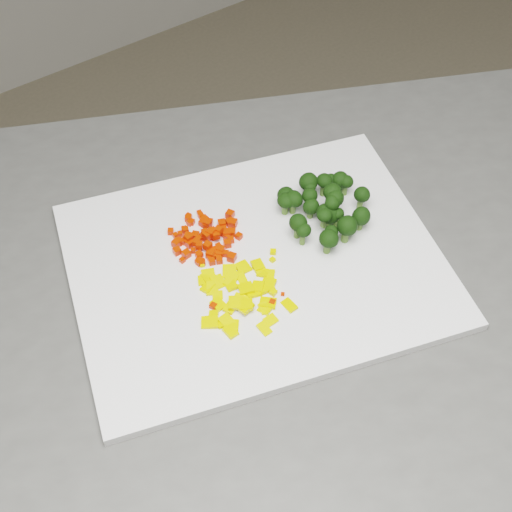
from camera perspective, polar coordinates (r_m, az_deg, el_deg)
counter_block at (r=1.22m, az=1.68°, el=-15.22°), size 1.19×1.04×0.90m
cutting_board at (r=0.84m, az=0.00°, el=-0.68°), size 0.50×0.44×0.01m
carrot_pile at (r=0.85m, az=-4.16°, el=1.92°), size 0.10×0.10×0.03m
pepper_pile at (r=0.80m, az=-1.17°, el=-3.20°), size 0.11×0.11×0.02m
broccoli_pile at (r=0.86m, az=5.58°, el=3.97°), size 0.11×0.11×0.05m
carrot_cube_0 at (r=0.85m, az=-3.03°, el=0.79°), size 0.01×0.01×0.01m
carrot_cube_1 at (r=0.86m, az=-4.07°, el=1.48°), size 0.01×0.01×0.01m
carrot_cube_2 at (r=0.86m, az=-5.78°, el=1.16°), size 0.01×0.01×0.01m
carrot_cube_3 at (r=0.89m, az=-4.55°, el=3.45°), size 0.01×0.01×0.01m
carrot_cube_4 at (r=0.88m, az=-2.09°, el=3.34°), size 0.01×0.01×0.01m
carrot_cube_5 at (r=0.86m, az=-2.62°, el=1.84°), size 0.01×0.01×0.01m
carrot_cube_6 at (r=0.85m, az=-3.65°, el=1.88°), size 0.01×0.01×0.01m
carrot_cube_7 at (r=0.84m, az=-5.59°, el=0.17°), size 0.01×0.01×0.01m
carrot_cube_8 at (r=0.85m, az=-3.30°, el=0.48°), size 0.01×0.01×0.01m
carrot_cube_9 at (r=0.85m, az=-4.12°, el=1.88°), size 0.01×0.01×0.01m
carrot_cube_10 at (r=0.84m, az=-3.75°, el=-0.14°), size 0.01×0.01×0.01m
carrot_cube_11 at (r=0.87m, az=-4.06°, el=2.48°), size 0.01×0.01×0.01m
carrot_cube_12 at (r=0.84m, az=-3.00°, el=0.36°), size 0.01×0.01×0.01m
carrot_cube_13 at (r=0.85m, az=-2.31°, el=1.00°), size 0.01×0.01×0.01m
carrot_cube_14 at (r=0.84m, az=-1.96°, el=-0.10°), size 0.01×0.01×0.01m
carrot_cube_15 at (r=0.87m, az=-6.84°, el=1.96°), size 0.01×0.01×0.01m
carrot_cube_16 at (r=0.84m, az=-4.57°, el=0.12°), size 0.01×0.01×0.01m
carrot_cube_17 at (r=0.85m, az=-3.93°, el=1.67°), size 0.01×0.01×0.01m
carrot_cube_18 at (r=0.86m, az=-5.41°, el=1.51°), size 0.01×0.01×0.01m
carrot_cube_19 at (r=0.84m, az=-2.42°, el=0.19°), size 0.01×0.01×0.01m
carrot_cube_20 at (r=0.87m, az=-2.58°, el=2.27°), size 0.01×0.01×0.01m
carrot_cube_21 at (r=0.87m, az=-6.46°, el=1.64°), size 0.01×0.01×0.01m
carrot_cube_22 at (r=0.88m, az=-5.16°, el=2.73°), size 0.01×0.01×0.01m
carrot_cube_23 at (r=0.86m, az=-3.48°, el=2.02°), size 0.01×0.01×0.01m
carrot_cube_24 at (r=0.88m, az=-4.43°, el=3.24°), size 0.01×0.01×0.01m
carrot_cube_25 at (r=0.84m, az=-2.94°, el=0.19°), size 0.01×0.01×0.01m
carrot_cube_26 at (r=0.87m, az=-2.75°, el=2.59°), size 0.01×0.01×0.01m
carrot_cube_27 at (r=0.87m, az=-6.09°, el=1.78°), size 0.01×0.01×0.01m
carrot_cube_28 at (r=0.86m, az=-4.86°, el=1.65°), size 0.01×0.01×0.01m
carrot_cube_29 at (r=0.86m, az=-1.38°, el=1.60°), size 0.01×0.01×0.01m
carrot_cube_30 at (r=0.88m, az=-4.12°, el=2.88°), size 0.01×0.01×0.01m
carrot_cube_31 at (r=0.84m, az=-4.28°, el=-0.52°), size 0.01×0.01×0.01m
carrot_cube_32 at (r=0.86m, az=-4.14°, el=1.61°), size 0.01×0.01×0.01m
carrot_cube_33 at (r=0.88m, az=-4.28°, el=2.65°), size 0.01×0.01×0.01m
carrot_cube_34 at (r=0.84m, az=-3.66°, el=0.17°), size 0.01×0.01×0.01m
carrot_cube_35 at (r=0.85m, az=-3.02°, el=2.07°), size 0.01×0.01×0.01m
carrot_cube_36 at (r=0.86m, az=-1.93°, el=1.89°), size 0.01×0.01×0.01m
carrot_cube_37 at (r=0.84m, az=-4.45°, el=-0.41°), size 0.01×0.01×0.01m
carrot_cube_38 at (r=0.88m, az=-3.74°, el=2.72°), size 0.01×0.01×0.01m
carrot_cube_39 at (r=0.85m, az=-5.36°, el=1.03°), size 0.01×0.01×0.01m
carrot_cube_40 at (r=0.84m, az=-2.99°, el=0.04°), size 0.01×0.01×0.01m
carrot_cube_41 at (r=0.86m, az=-2.02°, el=1.30°), size 0.01×0.01×0.01m
carrot_cube_42 at (r=0.87m, az=-5.66°, el=2.08°), size 0.01×0.01×0.01m
carrot_cube_43 at (r=0.84m, az=-4.57°, el=0.87°), size 0.01×0.01×0.01m
carrot_cube_44 at (r=0.88m, az=-5.32°, el=2.67°), size 0.01×0.01×0.01m
carrot_cube_45 at (r=0.87m, az=-4.12°, el=2.69°), size 0.01×0.01×0.01m
carrot_cube_46 at (r=0.84m, az=-5.92°, el=-0.33°), size 0.01×0.01×0.01m
carrot_cube_47 at (r=0.86m, az=-3.56°, el=1.68°), size 0.01×0.01×0.01m
carrot_cube_48 at (r=0.86m, az=-2.34°, el=1.59°), size 0.01×0.01×0.01m
carrot_cube_49 at (r=0.85m, az=-3.22°, el=1.69°), size 0.01×0.01×0.01m
carrot_cube_50 at (r=0.85m, az=-5.04°, el=0.44°), size 0.01×0.01×0.01m
carrot_cube_51 at (r=0.89m, az=-5.43°, el=3.20°), size 0.01×0.01×0.01m
carrot_cube_52 at (r=0.85m, az=-2.85°, el=0.50°), size 0.01×0.01×0.01m
carrot_cube_53 at (r=0.85m, az=-4.80°, el=1.09°), size 0.01×0.01×0.01m
carrot_cube_54 at (r=0.87m, az=-1.86°, el=2.65°), size 0.01×0.01×0.01m
carrot_cube_55 at (r=0.85m, az=-3.78°, el=0.87°), size 0.01×0.01×0.01m
carrot_cube_56 at (r=0.86m, az=-4.26°, el=1.55°), size 0.01×0.01×0.01m
carrot_cube_57 at (r=0.86m, az=-3.89°, el=2.63°), size 0.01×0.01×0.01m
carrot_cube_58 at (r=0.86m, az=-6.13°, el=1.16°), size 0.01×0.01×0.01m
carrot_cube_59 at (r=0.84m, az=-2.95°, el=-0.35°), size 0.01×0.01×0.01m
carrot_cube_60 at (r=0.87m, az=-5.77°, el=2.15°), size 0.01×0.01×0.01m
carrot_cube_61 at (r=0.84m, az=-3.37°, el=0.31°), size 0.01×0.01×0.01m
carrot_cube_62 at (r=0.86m, az=-3.45°, el=1.49°), size 0.01×0.01×0.01m
carrot_cube_63 at (r=0.84m, az=-3.89°, el=0.82°), size 0.01×0.01×0.01m
carrot_cube_64 at (r=0.88m, az=-5.42°, el=3.02°), size 0.01×0.01×0.01m
carrot_cube_65 at (r=0.85m, az=-5.43°, el=1.47°), size 0.01×0.01×0.01m
carrot_cube_66 at (r=0.84m, az=-3.27°, el=0.02°), size 0.01×0.01×0.01m
carrot_cube_67 at (r=0.86m, az=-3.42°, el=1.68°), size 0.01×0.01×0.01m
carrot_cube_68 at (r=0.87m, az=-3.50°, el=2.00°), size 0.01×0.01×0.01m
carrot_cube_69 at (r=0.87m, az=-2.11°, el=2.70°), size 0.01×0.01×0.01m
carrot_cube_70 at (r=0.85m, az=-4.61°, el=1.40°), size 0.01×0.01×0.01m
carrot_cube_71 at (r=0.85m, az=-6.34°, el=0.39°), size 0.01×0.01×0.01m
carrot_cube_72 at (r=0.84m, az=-4.59°, el=0.01°), size 0.01×0.01×0.01m
carrot_cube_73 at (r=0.84m, az=-4.56°, el=-0.55°), size 0.01×0.01×0.01m
carrot_cube_74 at (r=0.86m, az=-2.35°, el=1.84°), size 0.01×0.01×0.01m
carrot_cube_75 at (r=0.86m, az=-6.39°, el=1.00°), size 0.01×0.01×0.01m
carrot_cube_76 at (r=0.84m, az=-4.68°, el=-0.39°), size 0.01×0.01×0.01m
carrot_cube_77 at (r=0.84m, az=-3.55°, el=-0.44°), size 0.01×0.01×0.01m
pepper_chunk_0 at (r=0.83m, az=-0.97°, el=-0.87°), size 0.01×0.02×0.00m
pepper_chunk_1 at (r=0.80m, az=-3.03°, el=-3.89°), size 0.02×0.02×0.01m
pepper_chunk_2 at (r=0.82m, az=-3.75°, el=-1.73°), size 0.02×0.02×0.01m
pepper_chunk_3 at (r=0.81m, az=0.15°, el=-2.47°), size 0.02×0.02×0.01m
pepper_chunk_4 at (r=0.83m, az=0.14°, el=-0.74°), size 0.02×0.02×0.01m
pepper_chunk_5 at (r=0.80m, az=0.64°, el=-4.22°), size 0.01×0.02×0.00m
pepper_chunk_6 at (r=0.78m, az=-1.99°, el=-5.56°), size 0.02×0.02×0.00m
pepper_chunk_7 at (r=0.83m, az=-2.13°, el=-1.25°), size 0.02×0.02×0.01m
pepper_chunk_8 at (r=0.79m, az=-0.75°, el=-3.92°), size 0.02×0.02×0.01m
pepper_chunk_9 at (r=0.80m, az=0.96°, el=-3.77°), size 0.02×0.02×0.01m
pepper_chunk_10 at (r=0.81m, az=-3.54°, el=-2.62°), size 0.02×0.02×0.01m
pepper_chunk_11 at (r=0.81m, az=-1.99°, el=-2.39°), size 0.02×0.02×0.01m
pepper_chunk_12 at (r=0.79m, az=-1.65°, el=-3.75°), size 0.02×0.02×0.00m
pepper_chunk_13 at (r=0.82m, az=-3.03°, el=-2.09°), size 0.02×0.02×0.01m
pepper_chunk_14 at (r=0.83m, az=0.25°, el=-1.07°), size 0.01×0.02×0.01m
pepper_chunk_15 at (r=0.81m, az=-3.88°, el=-2.53°), size 0.02×0.02×0.01m
pepper_chunk_16 at (r=0.82m, az=1.02°, el=-2.23°), size 0.02×0.02×0.01m
pepper_chunk_17 at (r=0.82m, az=-2.03°, el=-1.93°), size 0.02×0.02×0.01m
pepper_chunk_18 at (r=0.80m, az=-2.07°, el=-4.16°), size 0.02×0.02×0.01m
pepper_chunk_19 at (r=0.79m, az=-2.73°, el=-5.30°), size 0.02×0.01×0.00m
pepper_chunk_20 at (r=0.82m, az=-3.83°, el=-1.60°), size 0.02×0.02×0.01m
pepper_chunk_21 at (r=0.78m, az=0.66°, el=-5.84°), size 0.01×0.02×0.01m
pepper_chunk_22 at (r=0.81m, az=-3.09°, el=-3.15°), size 0.02×0.02×0.00m
pepper_chunk_23 at (r=0.82m, az=-4.19°, el=-1.95°), size 0.02×0.02×0.00m
pepper_chunk_24 at (r=0.80m, az=-1.17°, el=-3.55°), size 0.02×0.02×0.01m
pepper_chunk_25 at (r=0.83m, az=-1.13°, el=-0.97°), size 0.02×0.02×0.01m
pepper_chunk_26 at (r=0.80m, az=0.82°, el=-4.12°), size 0.02×0.02×0.01m
pepper_chunk_27 at (r=0.83m, az=0.54°, el=-1.35°), size 0.02×0.02×0.01m
pepper_chunk_28 at (r=0.79m, az=-2.31°, el=-5.28°), size 0.02×0.02×0.01m
pepper_chunk_29 at (r=0.82m, az=-1.20°, el=-1.71°), size 0.01×0.02×0.01m
pepper_chunk_30 at (r=0.81m, az=0.80°, el=-2.52°), size 0.02×0.02×0.01m
pepper_chunk_31 at (r=0.79m, az=-0.86°, el=-4.05°), size 0.02×0.02×0.01m
pepper_chunk_32 at (r=0.79m, az=-3.72°, el=-5.32°), size 0.02×0.02×0.01m
pepper_chunk_33 at (r=0.79m, az=-3.41°, el=-4.80°), size 0.02×0.02×0.01m
pepper_chunk_34 at (r=0.80m, az=2.67°, el=-3.95°), size 0.01×0.02×0.01m
pepper_chunk_35 at (r=0.78m, az=-2.05°, el=-6.07°), size 0.01×0.02×0.01m
pepper_chunk_36 at (r=0.81m, az=-0.19°, el=-3.01°), size 0.02×0.02×0.01m
pepper_chunk_37 at (r=0.79m, az=1.18°, el=-5.16°), size 0.01×0.01×0.01m
pepper_chunk_38 at (r=0.82m, az=1.14°, el=-1.64°), size 0.02×0.02×0.01m
pepper_chunk_39 at (r=0.81m, az=-0.81°, el=-2.60°), size 0.02×0.02×0.01m
broccoli_floret_0 at (r=0.91m, az=5.96°, el=5.79°), size 0.02×0.02×0.02m
broccoli_floret_1 at (r=0.87m, az=6.25°, el=4.40°), size 0.03×0.03×0.03m
broccoli_floret_2 at (r=0.87m, az=5.83°, el=3.13°), size 0.03×0.03×0.03m
broccoli_floret_3 at (r=0.88m, az=2.97°, el=4.24°), size 0.03×0.03×0.03m
broccoli_floret_4 at (r=0.86m, az=6.02°, el=4.01°), size 0.02×0.02×0.03m
broccoli_floret_5 at (r=0.85m, az=5.43°, el=3.00°), size 0.03×0.03×0.03m
broccoli_floret_6 at (r=0.87m, az=6.48°, el=3.02°), size 0.02×0.02×0.03m
broccoli_floret_7 at (r=0.87m, az=8.32°, el=2.89°), size 0.03×0.03×0.03m
broccoli_floret_8 at (r=0.88m, az=2.34°, el=4.13°), size 0.03×0.03×0.03m
broccoli_floret_9 at (r=0.85m, az=3.33°, el=2.30°), size 0.03×0.03×0.03m
broccoli_floret_10 at (r=0.89m, az=2.36°, el=4.65°), size 0.03×0.03×0.03m
broccoli_floret_11 at (r=0.91m, az=6.77°, el=5.59°), size 0.02×0.02×0.02m
broccoli_floret_12 at (r=0.88m, az=4.37°, el=3.74°), size 0.03×0.03×0.03m
broccoli_floret_13 at (r=0.86m, az=7.25°, el=2.12°), size 0.03×0.03×0.02m
broccoli_floret_14 at (r=0.86m, az=6.05°, el=3.92°), size 0.03×0.03×0.03m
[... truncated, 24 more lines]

